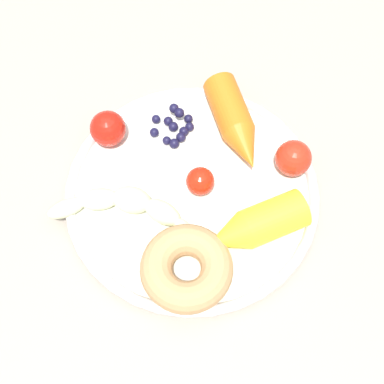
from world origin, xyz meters
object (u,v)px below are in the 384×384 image
at_px(banana, 130,208).
at_px(tomato_mid, 108,129).
at_px(plate, 192,193).
at_px(tomato_far, 293,158).
at_px(tomato_near, 200,181).
at_px(carrot_orange, 235,124).
at_px(donut, 187,268).
at_px(dining_table, 177,236).
at_px(blueberry_pile, 174,126).
at_px(carrot_yellow, 255,226).

relative_size(banana, tomato_mid, 4.38).
relative_size(plate, tomato_far, 6.94).
distance_m(tomato_near, tomato_mid, 0.13).
xyz_separation_m(carrot_orange, donut, (-0.18, 0.01, -0.00)).
height_order(dining_table, plate, plate).
bearing_deg(tomato_mid, tomato_far, -86.43).
bearing_deg(tomato_far, blueberry_pile, 83.24).
distance_m(plate, carrot_orange, 0.10).
bearing_deg(carrot_orange, tomato_far, -112.20).
bearing_deg(donut, dining_table, 23.19).
distance_m(tomato_mid, tomato_far, 0.21).
bearing_deg(tomato_mid, plate, -112.19).
height_order(banana, carrot_yellow, carrot_yellow).
xyz_separation_m(donut, tomato_near, (0.10, 0.01, -0.00)).
distance_m(dining_table, carrot_orange, 0.17).
height_order(tomato_mid, tomato_far, same).
distance_m(dining_table, donut, 0.16).
xyz_separation_m(dining_table, plate, (0.01, -0.02, 0.11)).
xyz_separation_m(tomato_near, tomato_far, (0.05, -0.10, 0.00)).
bearing_deg(tomato_mid, donut, -137.30).
xyz_separation_m(blueberry_pile, tomato_near, (-0.07, -0.05, 0.01)).
relative_size(donut, tomato_mid, 2.32).
bearing_deg(tomato_near, banana, 126.03).
xyz_separation_m(dining_table, banana, (-0.03, 0.04, 0.13)).
bearing_deg(donut, blueberry_pile, 18.94).
distance_m(banana, tomato_near, 0.08).
bearing_deg(banana, carrot_yellow, -86.78).
xyz_separation_m(plate, tomato_far, (0.06, -0.10, 0.02)).
xyz_separation_m(dining_table, tomato_near, (0.02, -0.03, 0.13)).
height_order(blueberry_pile, tomato_mid, tomato_mid).
relative_size(carrot_yellow, tomato_mid, 2.76).
xyz_separation_m(carrot_orange, tomato_far, (-0.03, -0.07, 0.00)).
distance_m(dining_table, banana, 0.14).
bearing_deg(tomato_mid, banana, -149.23).
height_order(banana, tomato_near, tomato_near).
xyz_separation_m(blueberry_pile, tomato_mid, (-0.03, 0.07, 0.01)).
height_order(carrot_orange, carrot_yellow, carrot_yellow).
relative_size(donut, blueberry_pile, 1.80).
relative_size(carrot_yellow, donut, 1.19).
bearing_deg(carrot_orange, plate, 161.46).
distance_m(banana, carrot_yellow, 0.14).
bearing_deg(tomato_near, tomato_far, -61.64).
distance_m(donut, tomato_near, 0.10).
height_order(plate, tomato_far, tomato_far).
relative_size(banana, tomato_far, 4.43).
height_order(carrot_orange, blueberry_pile, carrot_orange).
relative_size(donut, tomato_far, 2.34).
distance_m(plate, banana, 0.07).
xyz_separation_m(blueberry_pile, tomato_far, (-0.02, -0.14, 0.01)).
bearing_deg(dining_table, tomato_mid, 58.67).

